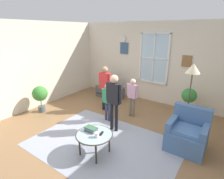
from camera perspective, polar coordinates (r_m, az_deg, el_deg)
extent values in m
cube|color=olive|center=(4.43, -2.94, -14.68)|extent=(6.23, 6.16, 0.02)
cube|color=beige|center=(6.28, 13.07, 8.20)|extent=(5.63, 0.12, 2.68)
cube|color=silver|center=(6.18, 13.22, 9.61)|extent=(0.97, 0.02, 1.63)
cube|color=white|center=(6.09, 13.73, 17.15)|extent=(1.03, 0.04, 0.06)
cube|color=white|center=(6.33, 12.62, 2.30)|extent=(1.03, 0.04, 0.06)
cube|color=white|center=(6.35, 9.07, 10.09)|extent=(0.06, 0.04, 1.63)
cube|color=white|center=(6.00, 17.46, 9.00)|extent=(0.06, 0.04, 1.63)
cube|color=white|center=(6.16, 13.15, 9.59)|extent=(0.03, 0.04, 1.63)
cube|color=white|center=(6.16, 13.15, 9.59)|extent=(0.97, 0.04, 0.03)
cube|color=#38567A|center=(6.65, 3.89, 12.94)|extent=(0.32, 0.03, 0.40)
cube|color=olive|center=(5.87, 22.70, 8.33)|extent=(0.28, 0.03, 0.34)
cylinder|color=silver|center=(6.65, 3.45, 15.77)|extent=(0.24, 0.04, 0.24)
cube|color=beige|center=(6.03, -25.49, 6.48)|extent=(0.12, 5.56, 2.68)
cube|color=#999EAD|center=(4.15, -2.53, -16.99)|extent=(3.14, 2.22, 0.01)
cube|color=#4C4C51|center=(6.69, -0.67, -0.76)|extent=(1.04, 0.42, 0.41)
cube|color=black|center=(6.55, -1.76, -1.78)|extent=(0.94, 0.02, 0.02)
cylinder|color=#4C4C4C|center=(6.62, -0.68, 1.11)|extent=(0.08, 0.08, 0.05)
cube|color=black|center=(6.56, -0.68, 2.66)|extent=(0.58, 0.05, 0.36)
cube|color=#1E4C33|center=(6.54, -0.83, 2.60)|extent=(0.54, 0.01, 0.32)
cube|color=#476B9E|center=(4.22, 22.53, -14.54)|extent=(0.76, 0.72, 0.42)
cube|color=#476B9E|center=(4.27, 24.18, -7.63)|extent=(0.76, 0.16, 0.45)
cube|color=#476B9E|center=(4.12, 18.69, -9.87)|extent=(0.12, 0.65, 0.20)
cube|color=#476B9E|center=(4.03, 27.57, -11.77)|extent=(0.12, 0.65, 0.20)
cube|color=#4D73AA|center=(4.05, 22.80, -11.89)|extent=(0.61, 0.50, 0.08)
cylinder|color=#99B2B7|center=(3.66, -5.65, -14.02)|extent=(0.72, 0.72, 0.02)
torus|color=#3F3328|center=(3.66, -5.65, -14.02)|extent=(0.74, 0.74, 0.02)
cylinder|color=#33281E|center=(4.04, -5.91, -14.48)|extent=(0.04, 0.04, 0.44)
cylinder|color=#33281E|center=(3.81, -0.85, -16.54)|extent=(0.04, 0.04, 0.44)
cylinder|color=#33281E|center=(3.78, -10.28, -17.20)|extent=(0.04, 0.04, 0.44)
cylinder|color=#33281E|center=(3.55, -5.11, -19.70)|extent=(0.04, 0.04, 0.44)
cube|color=brown|center=(3.75, -6.66, -12.78)|extent=(0.22, 0.17, 0.03)
cube|color=#5289C8|center=(3.74, -6.67, -12.40)|extent=(0.22, 0.15, 0.03)
cube|color=#396041|center=(3.72, -6.69, -12.03)|extent=(0.25, 0.15, 0.03)
cylinder|color=white|center=(3.54, -4.89, -14.17)|extent=(0.08, 0.08, 0.10)
cube|color=black|center=(3.65, -3.35, -13.76)|extent=(0.08, 0.15, 0.02)
cylinder|color=#333851|center=(5.00, -1.93, -6.89)|extent=(0.06, 0.06, 0.54)
cylinder|color=#333851|center=(4.94, -0.99, -7.18)|extent=(0.06, 0.06, 0.54)
cube|color=#338C59|center=(4.79, -1.50, -2.08)|extent=(0.23, 0.12, 0.38)
sphere|color=#A87A5B|center=(4.71, -1.53, 0.92)|extent=(0.15, 0.15, 0.15)
cylinder|color=#338C59|center=(4.85, -2.94, -1.61)|extent=(0.05, 0.05, 0.34)
cylinder|color=#338C59|center=(4.69, -0.31, -2.27)|extent=(0.05, 0.05, 0.34)
cylinder|color=#726656|center=(5.26, 5.88, -5.44)|extent=(0.07, 0.07, 0.57)
cylinder|color=#726656|center=(5.21, 6.90, -5.70)|extent=(0.07, 0.07, 0.57)
cube|color=#DB9EBC|center=(5.06, 6.58, -0.53)|extent=(0.25, 0.13, 0.40)
sphere|color=beige|center=(4.97, 6.70, 2.52)|extent=(0.15, 0.15, 0.15)
cylinder|color=#DB9EBC|center=(5.10, 5.06, -0.07)|extent=(0.05, 0.05, 0.36)
cylinder|color=#DB9EBC|center=(4.97, 7.94, -0.68)|extent=(0.05, 0.05, 0.36)
cylinder|color=black|center=(5.60, -2.74, -3.09)|extent=(0.08, 0.08, 0.70)
cylinder|color=black|center=(5.53, -1.65, -3.38)|extent=(0.08, 0.08, 0.70)
cube|color=red|center=(5.37, -2.28, 2.74)|extent=(0.30, 0.16, 0.50)
sphere|color=#A87A5B|center=(5.29, -2.33, 6.34)|extent=(0.19, 0.19, 0.19)
cylinder|color=red|center=(5.45, -3.91, 3.23)|extent=(0.06, 0.06, 0.45)
cylinder|color=red|center=(5.24, -0.86, 2.65)|extent=(0.06, 0.06, 0.45)
cylinder|color=black|center=(4.51, -0.05, -8.50)|extent=(0.09, 0.09, 0.72)
cylinder|color=black|center=(4.44, 1.40, -8.95)|extent=(0.09, 0.09, 0.72)
cube|color=black|center=(4.23, 0.70, -1.27)|extent=(0.31, 0.16, 0.51)
sphere|color=#D8AD8C|center=(4.13, 0.72, 3.36)|extent=(0.20, 0.20, 0.20)
cylinder|color=black|center=(4.31, -1.46, -0.56)|extent=(0.07, 0.07, 0.46)
cylinder|color=black|center=(4.11, 2.65, -1.51)|extent=(0.07, 0.07, 0.46)
cylinder|color=silver|center=(5.73, 22.70, -6.47)|extent=(0.38, 0.38, 0.26)
cylinder|color=#4C7238|center=(5.65, 22.96, -4.52)|extent=(0.02, 0.02, 0.17)
sphere|color=#328538|center=(5.55, 23.33, -1.76)|extent=(0.41, 0.41, 0.41)
cylinder|color=#4C565B|center=(5.96, -21.40, -5.72)|extent=(0.21, 0.21, 0.19)
cylinder|color=#4C7238|center=(5.89, -21.60, -4.09)|extent=(0.02, 0.02, 0.18)
sphere|color=#3A8232|center=(5.79, -21.97, -1.21)|extent=(0.45, 0.45, 0.45)
cylinder|color=black|center=(4.89, 21.95, -12.31)|extent=(0.26, 0.26, 0.03)
cylinder|color=brown|center=(4.58, 23.04, -4.30)|extent=(0.03, 0.03, 1.51)
cone|color=beige|center=(4.34, 24.45, 6.16)|extent=(0.32, 0.32, 0.22)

